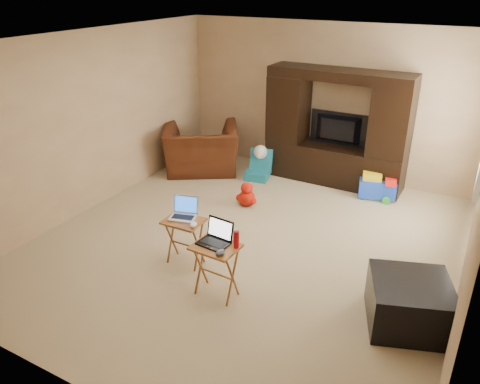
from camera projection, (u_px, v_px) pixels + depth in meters
The scene contains 19 objects.
floor at pixel (247, 242), 6.04m from camera, with size 5.50×5.50×0.00m, color beige.
ceiling at pixel (249, 41), 4.98m from camera, with size 5.50×5.50×0.00m, color silver.
wall_back at pixel (326, 101), 7.70m from camera, with size 5.00×5.00×0.00m, color tan.
wall_front at pixel (68, 267), 3.32m from camera, with size 5.00×5.00×0.00m, color tan.
wall_left at pixel (92, 122), 6.60m from camera, with size 5.50×5.50×0.00m, color tan.
entertainment_center at pixel (337, 128), 7.45m from camera, with size 2.25×0.56×1.84m, color black.
television at pixel (337, 130), 7.49m from camera, with size 0.93×0.12×0.54m, color black.
recliner at pixel (201, 149), 8.08m from camera, with size 1.24×1.09×0.81m, color #49240F.
child_rocker at pixel (257, 165), 7.82m from camera, with size 0.37×0.43×0.50m, color #17687F, non-canonical shape.
plush_toy at pixel (247, 194), 6.93m from camera, with size 0.34×0.28×0.38m, color red, non-canonical shape.
push_toy at pixel (378, 185), 7.16m from camera, with size 0.56×0.40×0.42m, color blue, non-canonical shape.
ottoman at pixel (409, 303), 4.54m from camera, with size 0.75×0.75×0.48m, color black.
tray_table_left at pixel (185, 242), 5.50m from camera, with size 0.44×0.35×0.57m, color #994F25.
tray_table_right at pixel (216, 271), 4.93m from camera, with size 0.47×0.37×0.61m, color #A76B28.
laptop_left at pixel (182, 209), 5.36m from camera, with size 0.30×0.25×0.24m, color silver.
laptop_right at pixel (213, 234), 4.79m from camera, with size 0.32×0.26×0.24m, color black.
mouse_left at pixel (193, 225), 5.23m from camera, with size 0.07×0.12×0.05m, color white.
mouse_right at pixel (220, 253), 4.64m from camera, with size 0.08×0.12×0.05m, color #3B3B3F.
water_bottle at pixel (236, 239), 4.74m from camera, with size 0.06×0.06×0.19m, color red.
Camera 1 is at (2.41, -4.61, 3.13)m, focal length 35.00 mm.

